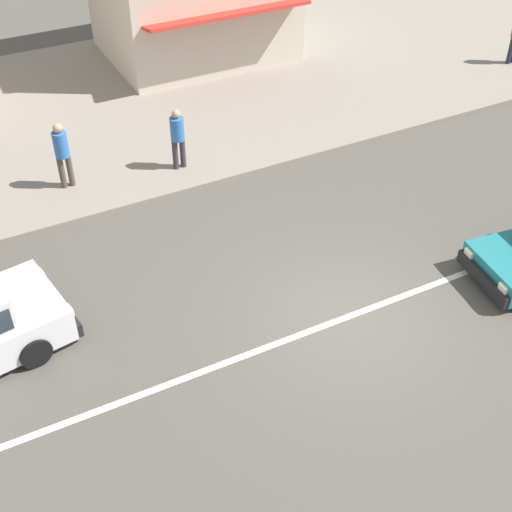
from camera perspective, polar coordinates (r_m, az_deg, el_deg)
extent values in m
plane|color=#544F47|center=(14.01, 7.27, -4.88)|extent=(160.00, 160.00, 0.00)
cube|color=silver|center=(14.00, 7.28, -4.88)|extent=(50.40, 0.14, 0.01)
cube|color=gray|center=(21.71, -8.11, 12.39)|extent=(68.00, 10.00, 0.15)
cube|color=black|center=(14.99, 17.67, -1.72)|extent=(0.31, 1.63, 0.28)
cube|color=white|center=(14.56, 19.19, -2.46)|extent=(0.11, 0.25, 0.14)
cube|color=white|center=(15.23, 16.69, 0.22)|extent=(0.11, 0.25, 0.14)
cylinder|color=black|center=(15.85, 18.19, 0.61)|extent=(0.62, 0.29, 0.60)
cube|color=black|center=(14.21, -15.42, -3.80)|extent=(0.40, 1.79, 0.28)
cube|color=white|center=(14.45, -16.80, -1.37)|extent=(0.12, 0.25, 0.14)
cube|color=white|center=(13.50, -14.69, -4.22)|extent=(0.12, 0.25, 0.14)
cylinder|color=black|center=(13.43, -17.28, -7.31)|extent=(0.63, 0.31, 0.60)
cylinder|color=#4C4238|center=(17.63, -15.27, 6.49)|extent=(0.14, 0.14, 0.83)
cylinder|color=#4C4238|center=(17.66, -14.65, 6.66)|extent=(0.14, 0.14, 0.83)
cylinder|color=#336BB7|center=(17.28, -15.36, 8.60)|extent=(0.34, 0.34, 0.62)
sphere|color=tan|center=(17.08, -15.59, 9.82)|extent=(0.22, 0.22, 0.22)
cylinder|color=#232838|center=(24.74, 19.68, 15.20)|extent=(0.14, 0.14, 0.83)
cylinder|color=#333338|center=(17.87, -6.48, 8.08)|extent=(0.14, 0.14, 0.78)
cylinder|color=#333338|center=(17.93, -5.88, 8.23)|extent=(0.14, 0.14, 0.78)
cylinder|color=#336BB7|center=(17.56, -6.33, 10.07)|extent=(0.34, 0.34, 0.59)
sphere|color=tan|center=(17.38, -6.42, 11.22)|extent=(0.21, 0.21, 0.21)
cube|color=red|center=(21.59, -2.25, 18.74)|extent=(5.02, 0.90, 0.28)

